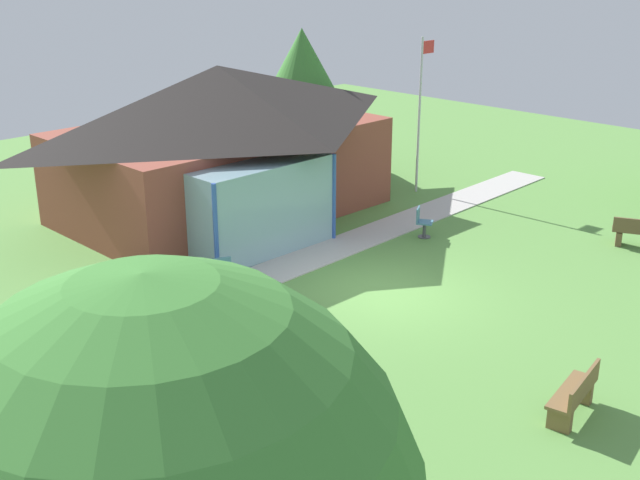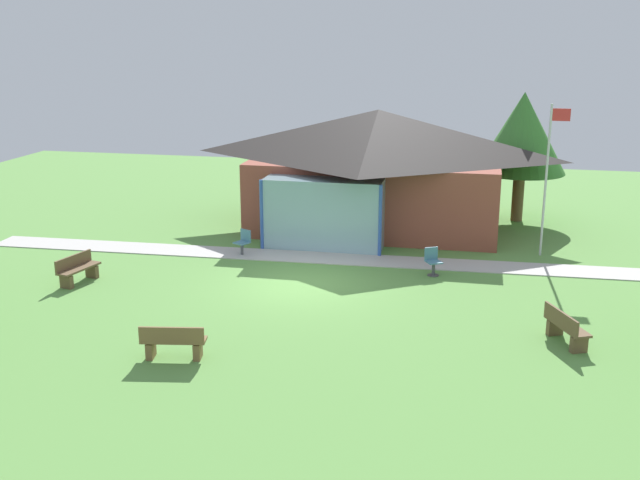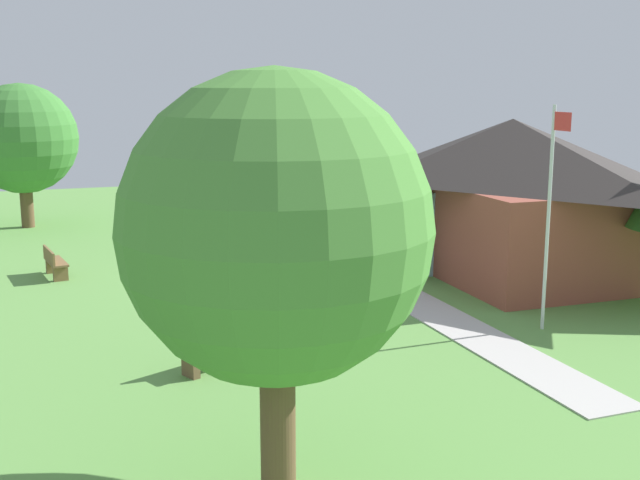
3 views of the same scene
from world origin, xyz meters
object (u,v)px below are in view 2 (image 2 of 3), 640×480
bench_mid_left (78,270)px  patio_chair_west (243,243)px  tree_behind_pavilion_right (522,133)px  bench_front_center (173,343)px  patio_chair_lawn_spare (433,262)px  pavilion (375,167)px  bench_lawn_far_right (565,328)px  flagpole (548,173)px

bench_mid_left → patio_chair_west: (3.98, 3.84, 0.01)m
tree_behind_pavilion_right → patio_chair_west: bearing=-143.1°
bench_front_center → patio_chair_lawn_spare: patio_chair_lawn_spare is taller
patio_chair_west → tree_behind_pavilion_right: (9.22, 6.91, 3.07)m
pavilion → patio_chair_west: (-3.79, -4.73, -1.92)m
pavilion → patio_chair_west: pavilion is taller
patio_chair_lawn_spare → bench_mid_left: bearing=-13.9°
bench_lawn_far_right → pavilion: bearing=-174.2°
patio_chair_west → patio_chair_lawn_spare: size_ratio=1.00×
bench_mid_left → patio_chair_west: bearing=146.7°
bench_mid_left → flagpole: bearing=125.8°
pavilion → bench_mid_left: 11.73m
patio_chair_west → patio_chair_lawn_spare: same height
bench_lawn_far_right → flagpole: bearing=155.4°
flagpole → patio_chair_lawn_spare: size_ratio=5.90×
pavilion → flagpole: bearing=-23.6°
tree_behind_pavilion_right → flagpole: bearing=-82.2°
bench_front_center → patio_chair_west: size_ratio=1.81×
bench_lawn_far_right → bench_front_center: (-8.93, -2.82, 0.00)m
pavilion → bench_lawn_far_right: bearing=-59.3°
bench_mid_left → pavilion: bearing=150.5°
pavilion → bench_lawn_far_right: 12.17m
bench_lawn_far_right → patio_chair_lawn_spare: 5.90m
bench_front_center → patio_chair_west: bearing=86.9°
bench_lawn_far_right → tree_behind_pavilion_right: 12.90m
bench_lawn_far_right → bench_front_center: same height
flagpole → bench_lawn_far_right: bearing=-89.6°
pavilion → bench_front_center: pavilion is taller
patio_chair_lawn_spare → tree_behind_pavilion_right: 8.81m
bench_lawn_far_right → patio_chair_west: bearing=-144.4°
flagpole → bench_lawn_far_right: 8.04m
bench_front_center → bench_lawn_far_right: bearing=7.7°
bench_mid_left → patio_chair_west: size_ratio=1.81×
tree_behind_pavilion_right → bench_mid_left: bearing=-140.8°
flagpole → pavilion: bearing=156.4°
bench_mid_left → patio_chair_west: patio_chair_west is taller
flagpole → patio_chair_west: flagpole is taller
bench_front_center → patio_chair_lawn_spare: bearing=44.6°
bench_lawn_far_right → patio_chair_lawn_spare: patio_chair_lawn_spare is taller
bench_front_center → pavilion: bearing=68.2°
pavilion → patio_chair_west: size_ratio=11.76×
bench_lawn_far_right → tree_behind_pavilion_right: bearing=158.3°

